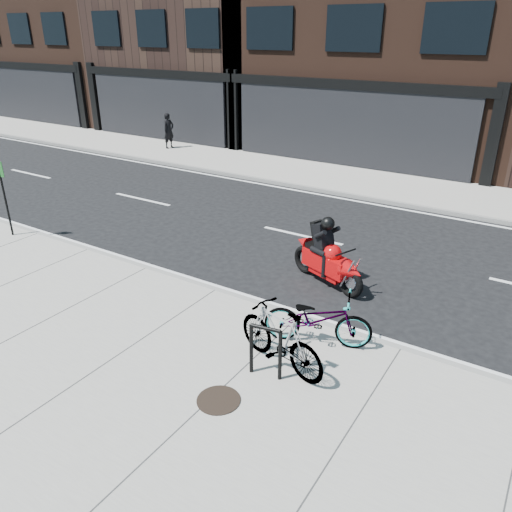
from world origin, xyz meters
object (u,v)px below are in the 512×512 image
Objects in this scene: bike_rack at (266,347)px; sign_post at (4,192)px; bicycle_front at (318,319)px; pedestrian at (169,131)px; motorcycle at (330,259)px; manhole_cover at (219,400)px; bicycle_rear at (280,337)px.

sign_post is at bearing 170.67° from bike_rack.
sign_post reaches higher than bicycle_front.
bike_rack is 0.49× the size of bicycle_front.
pedestrian is (-12.83, 10.69, 0.30)m from bicycle_front.
manhole_cover is at bearing -65.35° from motorcycle.
pedestrian is at bearing 166.25° from motorcycle.
sign_post is (-8.94, 1.12, 0.65)m from bicycle_rear.
pedestrian is 17.76m from manhole_cover.
pedestrian is 11.12m from sign_post.
bicycle_front is 1.18× the size of pedestrian.
pedestrian is (-12.54, 11.94, 0.26)m from bike_rack.
manhole_cover is (12.26, -12.83, -0.78)m from pedestrian.
bicycle_rear is at bearing -17.82° from sign_post.
bicycle_rear is 0.91× the size of sign_post.
manhole_cover is 0.33× the size of sign_post.
bicycle_front is 0.94× the size of sign_post.
motorcycle is at bearing -118.77° from pedestrian.
bicycle_front is 16.70m from pedestrian.
pedestrian reaches higher than bike_rack.
manhole_cover is at bearing -107.16° from bike_rack.
bike_rack is 0.50× the size of bicycle_rear.
bicycle_front is 2.48m from motorcycle.
bicycle_rear is 0.91× the size of motorcycle.
manhole_cover is (-0.56, -2.14, -0.49)m from bicycle_front.
motorcycle is 14.61m from pedestrian.
pedestrian is at bearing 30.58° from bicycle_front.
sign_post is at bearing 69.13° from bicycle_front.
motorcycle is at bearing 93.53° from manhole_cover.
bike_rack is 0.35m from bicycle_rear.
bicycle_front is 0.93× the size of motorcycle.
manhole_cover is at bearing -0.65° from bicycle_rear.
bicycle_rear is at bearing -58.04° from motorcycle.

